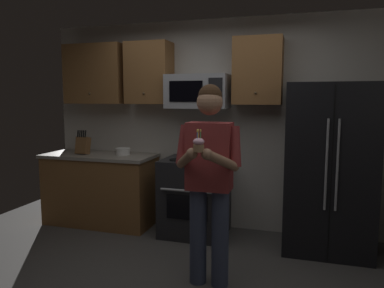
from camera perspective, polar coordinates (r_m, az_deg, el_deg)
name	(u,v)px	position (r m, az deg, el deg)	size (l,w,h in m)	color
wall_back	(215,125)	(4.71, 3.60, 2.90)	(4.40, 0.10, 2.60)	beige
oven_range	(195,197)	(4.51, 0.49, -8.09)	(0.76, 0.70, 0.93)	black
microwave	(198,92)	(4.47, 0.94, 8.07)	(0.74, 0.41, 0.40)	#9EA0A5
refrigerator	(329,168)	(4.21, 20.34, -3.52)	(0.90, 0.75, 1.80)	black
cabinet_row_upper	(155,73)	(4.72, -5.73, 10.79)	(2.78, 0.36, 0.76)	brown
counter_left	(101,188)	(5.04, -13.86, -6.67)	(1.44, 0.66, 0.92)	brown
knife_block	(83,145)	(5.01, -16.44, -0.16)	(0.16, 0.15, 0.32)	brown
bowl_large_white	(123,151)	(4.82, -10.59, -1.10)	(0.19, 0.19, 0.09)	white
person	(209,174)	(3.19, 2.64, -4.67)	(0.60, 0.48, 1.76)	#383F59
cupcake	(199,144)	(2.83, 1.03, -0.07)	(0.09, 0.09, 0.17)	#A87F56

